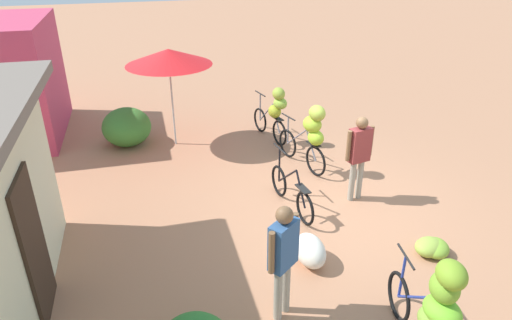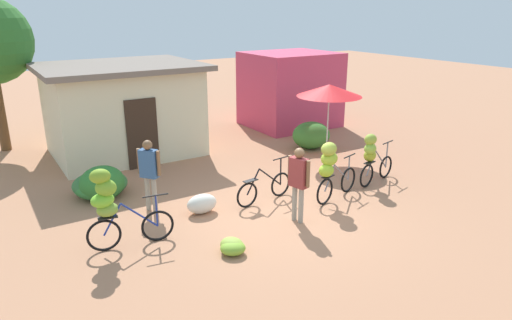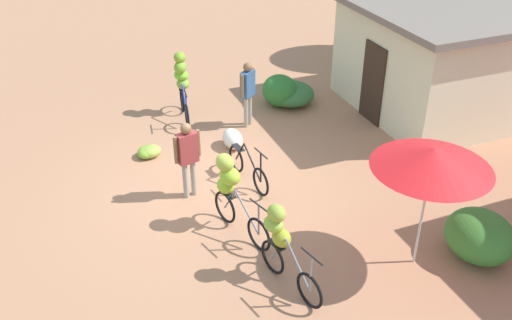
% 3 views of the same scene
% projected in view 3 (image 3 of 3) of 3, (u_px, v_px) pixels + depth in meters
% --- Properties ---
extents(ground_plane, '(60.00, 60.00, 0.00)m').
position_uv_depth(ground_plane, '(210.00, 188.00, 11.82)').
color(ground_plane, '#AF7756').
extents(building_low, '(4.70, 3.89, 2.79)m').
position_uv_depth(building_low, '(433.00, 58.00, 14.35)').
color(building_low, beige).
rests_on(building_low, ground).
extents(hedge_bush_front_left, '(1.12, 1.23, 0.54)m').
position_uv_depth(hedge_bush_front_left, '(287.00, 94.00, 15.26)').
color(hedge_bush_front_left, '#337C36').
rests_on(hedge_bush_front_left, ground).
extents(hedge_bush_front_right, '(1.06, 0.93, 0.84)m').
position_uv_depth(hedge_bush_front_right, '(280.00, 91.00, 15.06)').
color(hedge_bush_front_right, '#2E732D').
rests_on(hedge_bush_front_right, ground).
extents(hedge_bush_mid, '(1.31, 1.26, 0.58)m').
position_uv_depth(hedge_bush_mid, '(291.00, 94.00, 15.21)').
color(hedge_bush_mid, '#346A36').
rests_on(hedge_bush_mid, ground).
extents(hedge_bush_by_door, '(1.27, 1.13, 0.88)m').
position_uv_depth(hedge_bush_by_door, '(480.00, 236.00, 9.77)').
color(hedge_bush_by_door, '#3B7D30').
rests_on(hedge_bush_by_door, ground).
extents(market_umbrella, '(1.93, 1.93, 2.27)m').
position_uv_depth(market_umbrella, '(433.00, 158.00, 8.79)').
color(market_umbrella, beige).
rests_on(market_umbrella, ground).
extents(bicycle_leftmost, '(1.65, 0.46, 1.64)m').
position_uv_depth(bicycle_leftmost, '(182.00, 80.00, 14.33)').
color(bicycle_leftmost, black).
rests_on(bicycle_leftmost, ground).
extents(bicycle_near_pile, '(1.65, 0.29, 0.99)m').
position_uv_depth(bicycle_near_pile, '(248.00, 169.00, 11.85)').
color(bicycle_near_pile, black).
rests_on(bicycle_near_pile, ground).
extents(bicycle_center_loaded, '(1.63, 0.56, 1.51)m').
position_uv_depth(bicycle_center_loaded, '(231.00, 186.00, 10.26)').
color(bicycle_center_loaded, black).
rests_on(bicycle_center_loaded, ground).
extents(bicycle_by_shop, '(1.54, 0.52, 1.40)m').
position_uv_depth(bicycle_by_shop, '(282.00, 241.00, 9.10)').
color(bicycle_by_shop, black).
rests_on(bicycle_by_shop, ground).
extents(banana_pile_on_ground, '(0.62, 0.68, 0.27)m').
position_uv_depth(banana_pile_on_ground, '(149.00, 152.00, 12.87)').
color(banana_pile_on_ground, '#81B134').
rests_on(banana_pile_on_ground, ground).
extents(produce_sack, '(0.70, 0.44, 0.44)m').
position_uv_depth(produce_sack, '(233.00, 139.00, 13.20)').
color(produce_sack, silver).
rests_on(produce_sack, ground).
extents(person_vendor, '(0.28, 0.57, 1.66)m').
position_uv_depth(person_vendor, '(188.00, 153.00, 11.08)').
color(person_vendor, gray).
rests_on(person_vendor, ground).
extents(person_bystander, '(0.40, 0.47, 1.66)m').
position_uv_depth(person_bystander, '(248.00, 88.00, 13.75)').
color(person_bystander, gray).
rests_on(person_bystander, ground).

